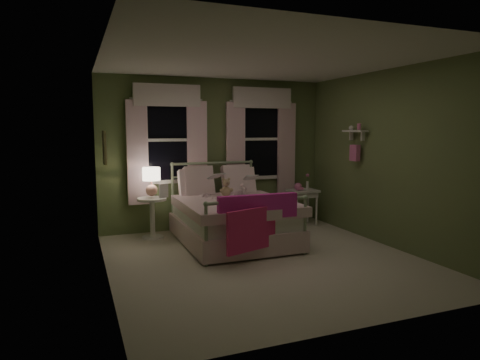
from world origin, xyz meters
name	(u,v)px	position (x,y,z in m)	size (l,w,h in m)	color
room_shell	(265,163)	(0.00, 0.00, 1.30)	(4.20, 4.20, 4.20)	beige
bed	(232,217)	(-0.09, 1.03, 0.38)	(1.58, 2.04, 1.18)	white
pink_throw	(259,215)	(-0.09, 0.00, 0.61)	(1.10, 0.41, 0.71)	#DA2AA0
child_left	(206,181)	(-0.37, 1.45, 0.91)	(0.25, 0.16, 0.68)	#F7D1DD
child_right	(239,178)	(0.19, 1.45, 0.94)	(0.36, 0.28, 0.73)	#F7D1DD
book_left	(211,179)	(-0.37, 1.20, 0.96)	(0.20, 0.27, 0.03)	beige
book_right	(245,181)	(0.19, 1.20, 0.92)	(0.20, 0.27, 0.02)	beige
teddy_bear	(226,189)	(-0.09, 1.29, 0.79)	(0.22, 0.17, 0.30)	tan
nightstand_left	(152,212)	(-1.19, 1.69, 0.42)	(0.46, 0.46, 0.65)	white
table_lamp	(151,179)	(-1.19, 1.69, 0.95)	(0.28, 0.28, 0.45)	tan
book_nightstand	(159,198)	(-1.09, 1.61, 0.66)	(0.16, 0.22, 0.02)	beige
nightstand_right	(303,195)	(1.49, 1.63, 0.55)	(0.50, 0.40, 0.64)	white
pink_toy	(298,187)	(1.39, 1.62, 0.71)	(0.14, 0.19, 0.14)	pink
bud_vase	(307,181)	(1.61, 1.68, 0.79)	(0.06, 0.06, 0.28)	white
window_left	(168,136)	(-0.85, 2.03, 1.62)	(1.34, 0.13, 1.96)	black
window_right	(261,135)	(0.85, 2.03, 1.62)	(1.34, 0.13, 1.96)	black
wall_shelf	(355,142)	(1.90, 0.70, 1.52)	(0.15, 0.50, 0.60)	white
framed_picture	(105,148)	(-1.95, 0.60, 1.50)	(0.03, 0.32, 0.42)	beige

